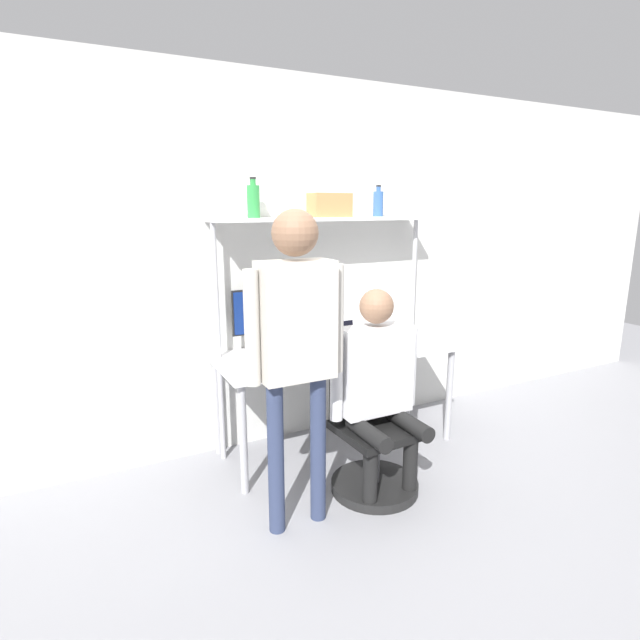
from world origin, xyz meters
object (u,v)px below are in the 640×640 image
at_px(cell_phone, 378,349).
at_px(storage_box, 330,205).
at_px(person_standing, 296,331).
at_px(bottle_green, 253,201).
at_px(monitor, 264,315).
at_px(person_seated, 378,377).
at_px(bottle_blue, 378,203).
at_px(laptop, 341,344).
at_px(office_chair, 372,449).

height_order(cell_phone, storage_box, storage_box).
xyz_separation_m(person_standing, bottle_green, (0.12, 0.94, 0.67)).
bearing_deg(cell_phone, person_standing, -147.16).
bearing_deg(storage_box, cell_phone, -57.78).
height_order(monitor, person_seated, person_seated).
bearing_deg(bottle_blue, person_standing, -139.85).
xyz_separation_m(cell_phone, bottle_blue, (0.20, 0.35, 1.04)).
bearing_deg(laptop, person_seated, -95.19).
bearing_deg(person_seated, bottle_blue, 58.00).
distance_m(monitor, office_chair, 1.19).
bearing_deg(cell_phone, bottle_green, 156.40).
bearing_deg(bottle_green, bottle_blue, 0.00).
height_order(office_chair, person_standing, person_standing).
height_order(laptop, cell_phone, laptop).
distance_m(office_chair, bottle_green, 1.81).
xyz_separation_m(person_seated, bottle_green, (-0.47, 0.85, 1.06)).
height_order(laptop, person_seated, person_seated).
relative_size(monitor, person_standing, 0.26).
bearing_deg(cell_phone, bottle_blue, 60.42).
relative_size(bottle_green, storage_box, 0.90).
bearing_deg(monitor, bottle_blue, -1.32).
relative_size(laptop, bottle_blue, 1.27).
bearing_deg(office_chair, person_standing, -166.59).
relative_size(monitor, bottle_green, 1.76).
relative_size(monitor, laptop, 1.60).
bearing_deg(bottle_blue, person_seated, -122.00).
bearing_deg(person_standing, bottle_blue, 40.15).
xyz_separation_m(laptop, storage_box, (0.06, 0.29, 0.96)).
bearing_deg(laptop, storage_box, 78.18).
distance_m(bottle_green, bottle_blue, 1.00).
height_order(person_seated, bottle_green, bottle_green).
bearing_deg(laptop, person_standing, -134.32).
bearing_deg(monitor, person_seated, -64.98).
bearing_deg(bottle_blue, monitor, 178.68).
bearing_deg(office_chair, cell_phone, 53.64).
relative_size(cell_phone, bottle_green, 0.56).
relative_size(monitor, person_seated, 0.36).
xyz_separation_m(cell_phone, office_chair, (-0.33, -0.45, -0.50)).
xyz_separation_m(cell_phone, storage_box, (-0.22, 0.35, 1.02)).
height_order(monitor, person_standing, person_standing).
distance_m(monitor, person_seated, 0.99).
height_order(person_standing, bottle_green, bottle_green).
height_order(monitor, bottle_green, bottle_green).
height_order(monitor, bottle_blue, bottle_blue).
height_order(cell_phone, bottle_green, bottle_green).
distance_m(person_standing, storage_box, 1.34).
relative_size(monitor, bottle_blue, 2.03).
bearing_deg(laptop, bottle_blue, 31.12).
distance_m(cell_phone, storage_box, 1.10).
bearing_deg(storage_box, laptop, -101.82).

